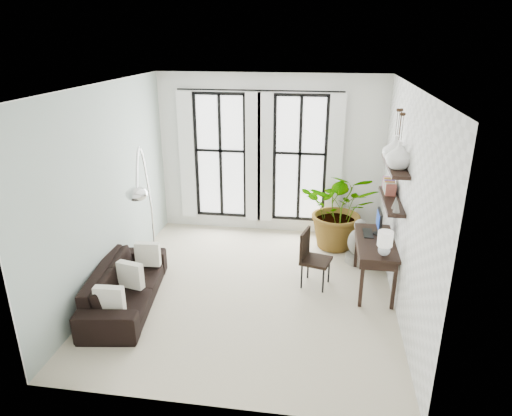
% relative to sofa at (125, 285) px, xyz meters
% --- Properties ---
extents(floor, '(5.00, 5.00, 0.00)m').
position_rel_sofa_xyz_m(floor, '(1.80, 0.67, -0.31)').
color(floor, beige).
rests_on(floor, ground).
extents(ceiling, '(5.00, 5.00, 0.00)m').
position_rel_sofa_xyz_m(ceiling, '(1.80, 0.67, 2.89)').
color(ceiling, white).
rests_on(ceiling, wall_back).
extents(wall_left, '(0.00, 5.00, 5.00)m').
position_rel_sofa_xyz_m(wall_left, '(-0.45, 0.67, 1.29)').
color(wall_left, '#9FB1A7').
rests_on(wall_left, floor).
extents(wall_right, '(0.00, 5.00, 5.00)m').
position_rel_sofa_xyz_m(wall_right, '(4.05, 0.67, 1.29)').
color(wall_right, white).
rests_on(wall_right, floor).
extents(wall_back, '(4.50, 0.00, 4.50)m').
position_rel_sofa_xyz_m(wall_back, '(1.80, 3.17, 1.29)').
color(wall_back, white).
rests_on(wall_back, floor).
extents(windows, '(3.26, 0.13, 2.65)m').
position_rel_sofa_xyz_m(windows, '(1.60, 3.09, 1.25)').
color(windows, white).
rests_on(windows, wall_back).
extents(wall_shelves, '(0.25, 1.30, 0.60)m').
position_rel_sofa_xyz_m(wall_shelves, '(3.91, 1.11, 1.41)').
color(wall_shelves, black).
rests_on(wall_shelves, wall_right).
extents(sofa, '(1.13, 2.24, 0.63)m').
position_rel_sofa_xyz_m(sofa, '(0.00, 0.00, 0.00)').
color(sofa, black).
rests_on(sofa, floor).
extents(throw_pillows, '(0.40, 1.52, 0.40)m').
position_rel_sofa_xyz_m(throw_pillows, '(0.10, 0.00, 0.19)').
color(throw_pillows, silver).
rests_on(throw_pillows, sofa).
extents(plant, '(1.57, 1.42, 1.56)m').
position_rel_sofa_xyz_m(plant, '(3.22, 2.53, 0.47)').
color(plant, '#2D7228').
rests_on(plant, floor).
extents(desk, '(0.59, 1.39, 1.21)m').
position_rel_sofa_xyz_m(desk, '(3.74, 1.03, 0.44)').
color(desk, black).
rests_on(desk, floor).
extents(desk_chair, '(0.54, 0.54, 0.94)m').
position_rel_sofa_xyz_m(desk_chair, '(2.74, 1.00, 0.22)').
color(desk_chair, black).
rests_on(desk_chair, floor).
extents(arc_lamp, '(0.73, 1.77, 2.30)m').
position_rel_sofa_xyz_m(arc_lamp, '(0.10, 0.77, 1.47)').
color(arc_lamp, silver).
rests_on(arc_lamp, floor).
extents(buddha, '(0.46, 0.46, 0.83)m').
position_rel_sofa_xyz_m(buddha, '(3.57, 1.93, 0.03)').
color(buddha, gray).
rests_on(buddha, floor).
extents(vase_a, '(0.37, 0.37, 0.38)m').
position_rel_sofa_xyz_m(vase_a, '(3.91, 0.83, 1.95)').
color(vase_a, white).
rests_on(vase_a, shelf_upper).
extents(vase_b, '(0.37, 0.37, 0.38)m').
position_rel_sofa_xyz_m(vase_b, '(3.91, 1.23, 1.95)').
color(vase_b, white).
rests_on(vase_b, shelf_upper).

